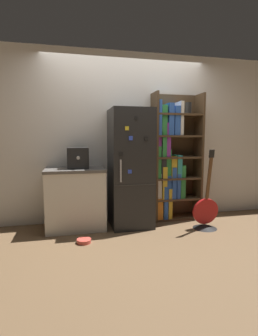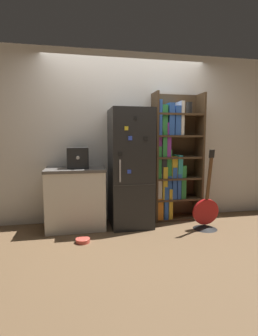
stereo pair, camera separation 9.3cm
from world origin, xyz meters
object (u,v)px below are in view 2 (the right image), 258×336
at_px(bookshelf, 171,161).
at_px(espresso_machine, 78,158).
at_px(refrigerator, 130,168).
at_px(guitar, 206,217).
at_px(pet_bowl, 83,240).

bearing_deg(bookshelf, espresso_machine, -174.86).
xyz_separation_m(refrigerator, bookshelf, (0.69, 0.17, 0.08)).
relative_size(bookshelf, guitar, 1.74).
height_order(refrigerator, espresso_machine, refrigerator).
xyz_separation_m(bookshelf, pet_bowl, (-1.41, -0.72, -0.91)).
distance_m(bookshelf, pet_bowl, 1.82).
bearing_deg(espresso_machine, refrigerator, -2.81).
bearing_deg(pet_bowl, refrigerator, 37.62).
bearing_deg(guitar, pet_bowl, -175.05).
bearing_deg(refrigerator, pet_bowl, -142.38).
relative_size(espresso_machine, pet_bowl, 1.94).
relative_size(refrigerator, espresso_machine, 4.88).
height_order(refrigerator, pet_bowl, refrigerator).
distance_m(refrigerator, bookshelf, 0.72).
distance_m(espresso_machine, pet_bowl, 1.15).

